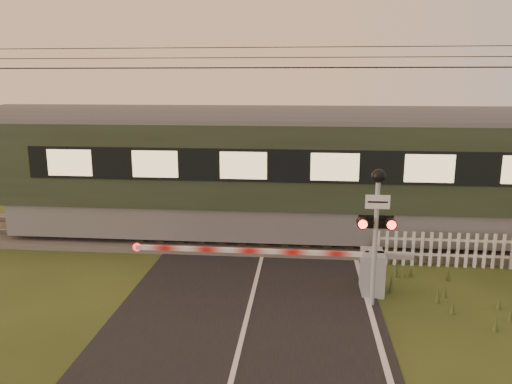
# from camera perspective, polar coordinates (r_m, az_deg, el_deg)

# --- Properties ---
(ground) EXTENTS (160.00, 160.00, 0.00)m
(ground) POSITION_cam_1_polar(r_m,az_deg,el_deg) (10.50, -1.67, -16.56)
(ground) COLOR #2B3915
(ground) RESTS_ON ground
(road) EXTENTS (6.00, 140.00, 0.03)m
(road) POSITION_cam_1_polar(r_m,az_deg,el_deg) (10.29, -1.74, -17.15)
(road) COLOR black
(road) RESTS_ON ground
(track_bed) EXTENTS (140.00, 3.40, 0.39)m
(track_bed) POSITION_cam_1_polar(r_m,az_deg,el_deg) (16.43, 1.18, -5.29)
(track_bed) COLOR #47423D
(track_bed) RESTS_ON ground
(overhead_wires) EXTENTS (120.00, 0.62, 0.62)m
(overhead_wires) POSITION_cam_1_polar(r_m,az_deg,el_deg) (15.65, 1.28, 14.84)
(overhead_wires) COLOR black
(overhead_wires) RESTS_ON ground
(boom_gate) EXTENTS (6.98, 0.81, 1.08)m
(boom_gate) POSITION_cam_1_polar(r_m,az_deg,el_deg) (12.64, 11.52, -8.61)
(boom_gate) COLOR gray
(boom_gate) RESTS_ON ground
(crossing_signal) EXTENTS (0.82, 0.35, 3.23)m
(crossing_signal) POSITION_cam_1_polar(r_m,az_deg,el_deg) (11.47, 13.62, -2.38)
(crossing_signal) COLOR gray
(crossing_signal) RESTS_ON ground
(picket_fence) EXTENTS (3.89, 0.08, 0.99)m
(picket_fence) POSITION_cam_1_polar(r_m,az_deg,el_deg) (14.98, 20.71, -6.17)
(picket_fence) COLOR silver
(picket_fence) RESTS_ON ground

